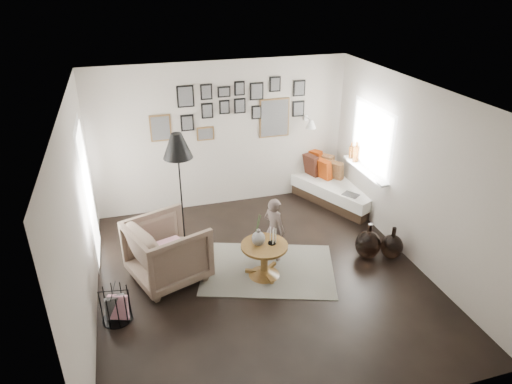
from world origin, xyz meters
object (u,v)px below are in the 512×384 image
object	(u,v)px
demijohn_small	(392,246)
child	(274,229)
vase	(258,236)
daybed	(334,186)
pedestal_table	(264,261)
magazine_basket	(116,305)
demijohn_large	(368,244)
floor_lamp	(178,150)
armchair	(168,251)

from	to	relation	value
demijohn_small	child	distance (m)	1.80
vase	daybed	bearing A→B (deg)	42.28
pedestal_table	vase	xyz separation A→B (m)	(-0.08, 0.02, 0.42)
pedestal_table	vase	size ratio (longest dim) A/B	1.40
magazine_basket	daybed	bearing A→B (deg)	29.16
magazine_basket	demijohn_large	bearing A→B (deg)	5.42
pedestal_table	magazine_basket	size ratio (longest dim) A/B	1.49
pedestal_table	demijohn_small	distance (m)	1.97
pedestal_table	magazine_basket	distance (m)	2.06
demijohn_large	demijohn_small	size ratio (longest dim) A/B	1.10
daybed	floor_lamp	size ratio (longest dim) A/B	1.03
floor_lamp	daybed	bearing A→B (deg)	14.31
vase	pedestal_table	bearing A→B (deg)	-14.04
armchair	pedestal_table	bearing A→B (deg)	-124.80
daybed	armchair	xyz separation A→B (m)	(-3.26, -1.55, 0.17)
vase	magazine_basket	size ratio (longest dim) A/B	1.06
magazine_basket	demijohn_small	world-z (taller)	demijohn_small
pedestal_table	daybed	size ratio (longest dim) A/B	0.34
armchair	child	distance (m)	1.56
child	armchair	bearing A→B (deg)	60.28
magazine_basket	demijohn_large	distance (m)	3.68
demijohn_small	demijohn_large	bearing A→B (deg)	160.45
daybed	demijohn_large	xyz separation A→B (m)	(-0.34, -1.88, -0.05)
daybed	armchair	distance (m)	3.61
daybed	armchair	world-z (taller)	armchair
pedestal_table	demijohn_large	world-z (taller)	demijohn_large
demijohn_large	child	size ratio (longest dim) A/B	0.57
armchair	child	size ratio (longest dim) A/B	0.96
daybed	floor_lamp	bearing A→B (deg)	169.47
floor_lamp	magazine_basket	xyz separation A→B (m)	(-1.07, -1.48, -1.38)
floor_lamp	magazine_basket	size ratio (longest dim) A/B	4.20
demijohn_large	daybed	bearing A→B (deg)	79.78
pedestal_table	demijohn_large	xyz separation A→B (m)	(1.63, 0.00, -0.02)
vase	floor_lamp	size ratio (longest dim) A/B	0.25
armchair	child	world-z (taller)	child
pedestal_table	demijohn_small	bearing A→B (deg)	-3.46
demijohn_small	magazine_basket	bearing A→B (deg)	-176.74
magazine_basket	demijohn_small	distance (m)	4.00
demijohn_large	child	xyz separation A→B (m)	(-1.36, 0.37, 0.28)
pedestal_table	demijohn_large	size ratio (longest dim) A/B	1.15
magazine_basket	child	size ratio (longest dim) A/B	0.44
armchair	demijohn_small	size ratio (longest dim) A/B	1.87
daybed	demijohn_large	world-z (taller)	daybed
vase	floor_lamp	bearing A→B (deg)	128.18
floor_lamp	demijohn_small	xyz separation A→B (m)	(2.93, -1.26, -1.40)
demijohn_large	vase	bearing A→B (deg)	179.37
vase	child	bearing A→B (deg)	45.34
daybed	floor_lamp	xyz separation A→B (m)	(-2.93, -0.75, 1.32)
demijohn_large	demijohn_small	bearing A→B (deg)	-19.55
pedestal_table	floor_lamp	bearing A→B (deg)	130.12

